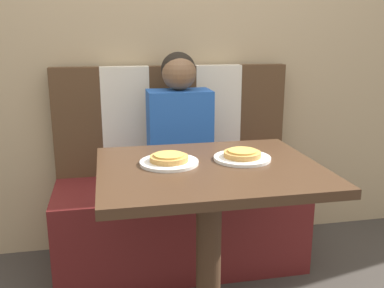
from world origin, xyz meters
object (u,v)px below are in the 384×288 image
(plate_left, at_px, (169,162))
(pizza_right, at_px, (242,154))
(plate_right, at_px, (242,158))
(pizza_left, at_px, (169,158))
(person, at_px, (179,121))

(plate_left, height_order, pizza_right, pizza_right)
(plate_right, bearing_deg, pizza_right, -153.43)
(pizza_right, bearing_deg, pizza_left, 180.00)
(plate_right, distance_m, pizza_left, 0.29)
(person, relative_size, pizza_right, 4.70)
(person, height_order, plate_left, person)
(plate_right, xyz_separation_m, pizza_left, (-0.29, -0.00, 0.02))
(pizza_left, bearing_deg, plate_left, 153.43)
(plate_right, relative_size, pizza_left, 1.53)
(plate_left, relative_size, plate_right, 1.00)
(person, height_order, pizza_left, person)
(person, distance_m, pizza_left, 0.63)
(person, bearing_deg, plate_right, -76.61)
(pizza_right, bearing_deg, person, 103.39)
(plate_left, bearing_deg, person, 76.61)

